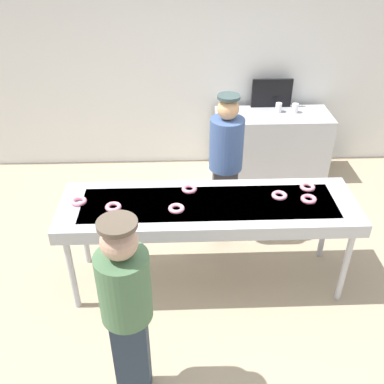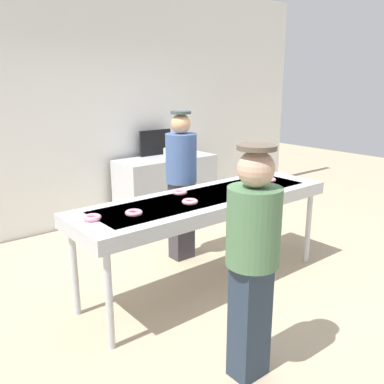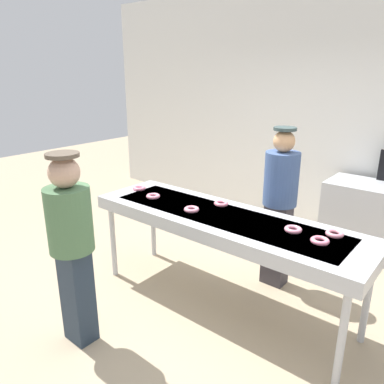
# 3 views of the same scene
# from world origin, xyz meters

# --- Properties ---
(ground_plane) EXTENTS (16.00, 16.00, 0.00)m
(ground_plane) POSITION_xyz_m (0.00, 0.00, 0.00)
(ground_plane) COLOR tan
(back_wall) EXTENTS (8.00, 0.12, 3.27)m
(back_wall) POSITION_xyz_m (0.00, 2.46, 1.64)
(back_wall) COLOR white
(back_wall) RESTS_ON ground
(fryer_conveyor) EXTENTS (2.60, 0.76, 0.90)m
(fryer_conveyor) POSITION_xyz_m (0.00, 0.00, 0.84)
(fryer_conveyor) COLOR #B7BABF
(fryer_conveyor) RESTS_ON ground
(strawberry_donut_0) EXTENTS (0.19, 0.19, 0.04)m
(strawberry_donut_0) POSITION_xyz_m (-1.13, 0.04, 0.92)
(strawberry_donut_0) COLOR pink
(strawberry_donut_0) RESTS_ON fryer_conveyor
(strawberry_donut_1) EXTENTS (0.15, 0.15, 0.04)m
(strawberry_donut_1) POSITION_xyz_m (-0.28, -0.10, 0.92)
(strawberry_donut_1) COLOR pink
(strawberry_donut_1) RESTS_ON fryer_conveyor
(strawberry_donut_2) EXTENTS (0.15, 0.15, 0.04)m
(strawberry_donut_2) POSITION_xyz_m (0.63, 0.07, 0.92)
(strawberry_donut_2) COLOR pink
(strawberry_donut_2) RESTS_ON fryer_conveyor
(strawberry_donut_3) EXTENTS (0.18, 0.18, 0.04)m
(strawberry_donut_3) POSITION_xyz_m (-0.82, -0.06, 0.92)
(strawberry_donut_3) COLOR pink
(strawberry_donut_3) RESTS_ON fryer_conveyor
(strawberry_donut_4) EXTENTS (0.19, 0.19, 0.04)m
(strawberry_donut_4) POSITION_xyz_m (0.88, 0.00, 0.92)
(strawberry_donut_4) COLOR pink
(strawberry_donut_4) RESTS_ON fryer_conveyor
(strawberry_donut_5) EXTENTS (0.19, 0.19, 0.04)m
(strawberry_donut_5) POSITION_xyz_m (-0.16, 0.20, 0.92)
(strawberry_donut_5) COLOR pink
(strawberry_donut_5) RESTS_ON fryer_conveyor
(strawberry_donut_6) EXTENTS (0.17, 0.17, 0.04)m
(strawberry_donut_6) POSITION_xyz_m (0.92, 0.19, 0.92)
(strawberry_donut_6) COLOR pink
(strawberry_donut_6) RESTS_ON fryer_conveyor
(worker_baker) EXTENTS (0.33, 0.33, 1.63)m
(worker_baker) POSITION_xyz_m (0.21, 0.66, 0.92)
(worker_baker) COLOR #38343B
(worker_baker) RESTS_ON ground
(customer_waiting) EXTENTS (0.34, 0.34, 1.57)m
(customer_waiting) POSITION_xyz_m (-0.61, -1.14, 0.90)
(customer_waiting) COLOR #233142
(customer_waiting) RESTS_ON ground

